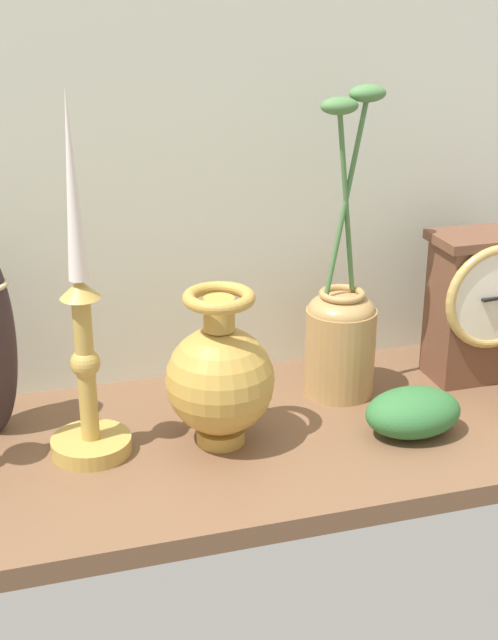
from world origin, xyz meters
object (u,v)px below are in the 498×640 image
(mantel_clock, at_px, (480,304))
(candlestick_tall_center, at_px, (84,351))
(brass_vase_jar, at_px, (341,329))
(brass_vase_bulbous, at_px, (220,377))

(mantel_clock, height_order, candlestick_tall_center, candlestick_tall_center)
(candlestick_tall_center, xyz_separation_m, brass_vase_jar, (0.32, 0.06, -0.04))
(mantel_clock, distance_m, brass_vase_jar, 0.19)
(candlestick_tall_center, relative_size, brass_vase_bulbous, 2.20)
(mantel_clock, distance_m, candlestick_tall_center, 0.51)
(brass_vase_bulbous, bearing_deg, brass_vase_jar, 24.60)
(mantel_clock, relative_size, candlestick_tall_center, 0.49)
(mantel_clock, bearing_deg, candlestick_tall_center, -173.97)
(candlestick_tall_center, bearing_deg, brass_vase_bulbous, -7.03)
(brass_vase_bulbous, xyz_separation_m, brass_vase_jar, (0.18, 0.08, 0.00))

